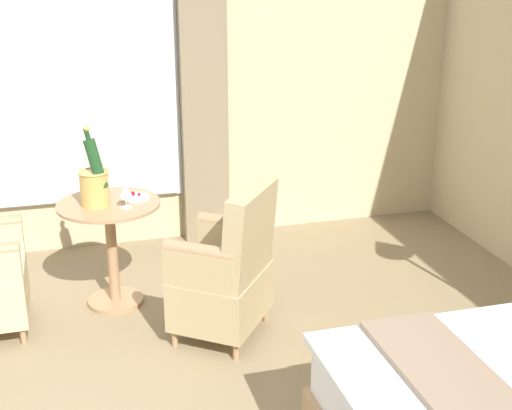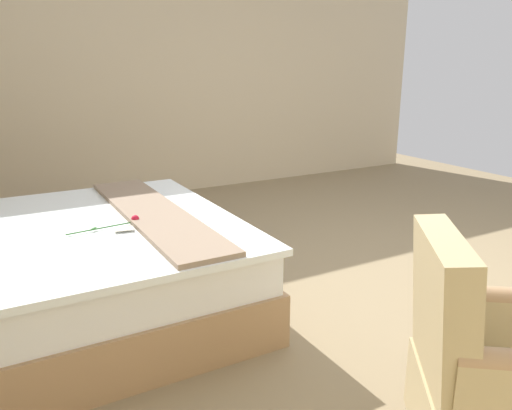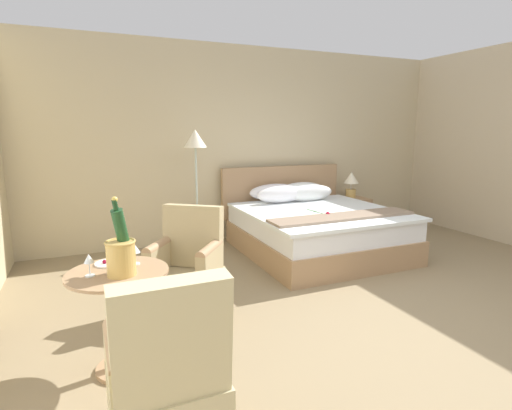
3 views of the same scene
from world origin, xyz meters
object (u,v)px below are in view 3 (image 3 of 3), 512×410
floor_lamp_brass (196,152)px  wine_glass_near_edge (89,260)px  nightstand (350,214)px  bedside_lamp (351,182)px  side_table_round (120,308)px  snack_plate (109,263)px  wine_glass_near_bucket (134,249)px  bed (314,226)px  armchair_by_window (188,270)px  armchair_facing_bed (168,380)px  champagne_bucket (121,252)px

floor_lamp_brass → wine_glass_near_edge: floor_lamp_brass is taller
nightstand → bedside_lamp: (-0.00, 0.00, 0.53)m
side_table_round → snack_plate: snack_plate is taller
bedside_lamp → side_table_round: bedside_lamp is taller
side_table_round → wine_glass_near_bucket: size_ratio=4.82×
nightstand → bed: bearing=-147.2°
bedside_lamp → bed: bearing=-147.2°
side_table_round → armchair_by_window: bearing=45.9°
nightstand → armchair_by_window: (-3.16, -1.94, 0.15)m
bedside_lamp → armchair_facing_bed: armchair_facing_bed is taller
wine_glass_near_bucket → snack_plate: wine_glass_near_bucket is taller
floor_lamp_brass → wine_glass_near_bucket: bearing=-114.3°
nightstand → wine_glass_near_bucket: size_ratio=3.65×
snack_plate → bed: bearing=31.8°
bedside_lamp → armchair_by_window: (-3.16, -1.94, -0.38)m
bedside_lamp → snack_plate: bedside_lamp is taller
bed → side_table_round: bed is taller
snack_plate → wine_glass_near_edge: bearing=-122.2°
snack_plate → armchair_facing_bed: armchair_facing_bed is taller
wine_glass_near_bucket → armchair_by_window: 0.83m
armchair_by_window → wine_glass_near_bucket: bearing=-132.7°
snack_plate → armchair_by_window: size_ratio=0.20×
wine_glass_near_bucket → side_table_round: bearing=-140.5°
nightstand → snack_plate: size_ratio=2.84×
wine_glass_near_bucket → snack_plate: 0.21m
wine_glass_near_bucket → armchair_by_window: bearing=47.3°
champagne_bucket → armchair_facing_bed: size_ratio=0.51×
side_table_round → wine_glass_near_edge: size_ratio=4.89×
nightstand → wine_glass_near_edge: wine_glass_near_edge is taller
floor_lamp_brass → side_table_round: 2.91m
bedside_lamp → side_table_round: 4.59m
side_table_round → floor_lamp_brass: bearing=64.2°
wine_glass_near_edge → bed: bearing=33.5°
bed → wine_glass_near_edge: 3.42m
floor_lamp_brass → champagne_bucket: floor_lamp_brass is taller
floor_lamp_brass → armchair_facing_bed: floor_lamp_brass is taller
floor_lamp_brass → wine_glass_near_edge: (-1.38, -2.51, -0.52)m
bedside_lamp → floor_lamp_brass: (-2.57, -0.08, 0.54)m
wine_glass_near_edge → armchair_by_window: 1.10m
snack_plate → armchair_by_window: (0.66, 0.46, -0.30)m
side_table_round → armchair_facing_bed: 0.87m
side_table_round → wine_glass_near_edge: bearing=-173.4°
wine_glass_near_bucket → bed: bearing=34.7°
champagne_bucket → snack_plate: bearing=105.1°
bedside_lamp → floor_lamp_brass: size_ratio=0.26×
bedside_lamp → wine_glass_near_edge: bedside_lamp is taller
wine_glass_near_bucket → nightstand: bearing=34.1°
wine_glass_near_edge → snack_plate: wine_glass_near_edge is taller
bedside_lamp → side_table_round: (-3.78, -2.58, -0.35)m
wine_glass_near_bucket → armchair_facing_bed: armchair_facing_bed is taller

